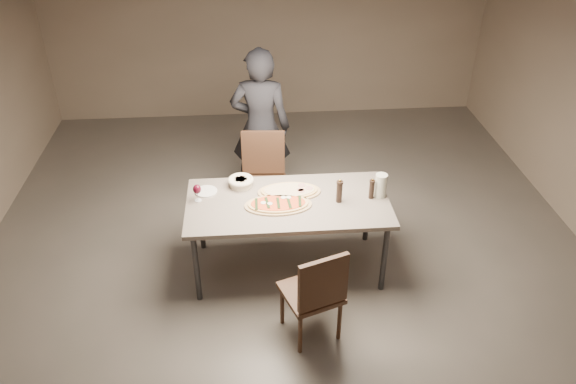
{
  "coord_description": "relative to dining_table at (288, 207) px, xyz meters",
  "views": [
    {
      "loc": [
        -0.33,
        -4.12,
        3.51
      ],
      "look_at": [
        0.0,
        0.0,
        0.85
      ],
      "focal_mm": 35.0,
      "sensor_mm": 36.0,
      "label": 1
    }
  ],
  "objects": [
    {
      "name": "diner",
      "position": [
        -0.19,
        1.26,
        0.18
      ],
      "size": [
        0.69,
        0.51,
        1.74
      ],
      "primitive_type": "imported",
      "rotation": [
        0.0,
        0.0,
        2.99
      ],
      "color": "black",
      "rests_on": "ground"
    },
    {
      "name": "oil_dish",
      "position": [
        0.02,
        -0.08,
        0.07
      ],
      "size": [
        0.14,
        0.14,
        0.02
      ],
      "rotation": [
        0.0,
        0.0,
        -0.2
      ],
      "color": "white",
      "rests_on": "dining_table"
    },
    {
      "name": "dining_table",
      "position": [
        0.0,
        0.0,
        0.0
      ],
      "size": [
        1.8,
        0.9,
        0.75
      ],
      "color": "slate",
      "rests_on": "ground"
    },
    {
      "name": "chair_near",
      "position": [
        0.15,
        -0.9,
        -0.19
      ],
      "size": [
        0.55,
        0.55,
        0.9
      ],
      "rotation": [
        0.0,
        0.0,
        0.34
      ],
      "color": "#41291B",
      "rests_on": "ground"
    },
    {
      "name": "side_plate",
      "position": [
        -0.73,
        0.21,
        0.06
      ],
      "size": [
        0.2,
        0.2,
        0.01
      ],
      "rotation": [
        0.0,
        0.0,
        -0.23
      ],
      "color": "white",
      "rests_on": "dining_table"
    },
    {
      "name": "pepper_mill_right",
      "position": [
        0.45,
        -0.04,
        0.17
      ],
      "size": [
        0.06,
        0.06,
        0.23
      ],
      "rotation": [
        0.0,
        0.0,
        0.03
      ],
      "color": "black",
      "rests_on": "dining_table"
    },
    {
      "name": "room",
      "position": [
        0.0,
        0.0,
        0.71
      ],
      "size": [
        7.0,
        7.0,
        7.0
      ],
      "color": "#5B554F",
      "rests_on": "ground"
    },
    {
      "name": "pepper_mill_left",
      "position": [
        0.74,
        -0.0,
        0.15
      ],
      "size": [
        0.05,
        0.05,
        0.2
      ],
      "rotation": [
        0.0,
        0.0,
        0.38
      ],
      "color": "black",
      "rests_on": "dining_table"
    },
    {
      "name": "wine_glass",
      "position": [
        -0.79,
        0.08,
        0.17
      ],
      "size": [
        0.07,
        0.07,
        0.16
      ],
      "rotation": [
        0.0,
        0.0,
        0.23
      ],
      "color": "silver",
      "rests_on": "dining_table"
    },
    {
      "name": "bread_basket",
      "position": [
        -0.41,
        0.29,
        0.11
      ],
      "size": [
        0.24,
        0.24,
        0.08
      ],
      "rotation": [
        0.0,
        0.0,
        -0.02
      ],
      "color": "beige",
      "rests_on": "dining_table"
    },
    {
      "name": "zucchini_pizza",
      "position": [
        -0.09,
        -0.06,
        0.07
      ],
      "size": [
        0.59,
        0.33,
        0.05
      ],
      "rotation": [
        0.0,
        0.0,
        0.35
      ],
      "color": "tan",
      "rests_on": "dining_table"
    },
    {
      "name": "carafe",
      "position": [
        0.83,
        0.02,
        0.17
      ],
      "size": [
        0.11,
        0.11,
        0.22
      ],
      "rotation": [
        0.0,
        0.0,
        0.29
      ],
      "color": "silver",
      "rests_on": "dining_table"
    },
    {
      "name": "chair_far",
      "position": [
        -0.19,
        0.83,
        -0.15
      ],
      "size": [
        0.49,
        0.49,
        0.97
      ],
      "rotation": [
        0.0,
        0.0,
        3.07
      ],
      "color": "#41291B",
      "rests_on": "ground"
    },
    {
      "name": "ham_pizza",
      "position": [
        0.02,
        0.14,
        0.07
      ],
      "size": [
        0.57,
        0.32,
        0.04
      ],
      "rotation": [
        0.0,
        0.0,
        0.23
      ],
      "color": "tan",
      "rests_on": "dining_table"
    }
  ]
}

